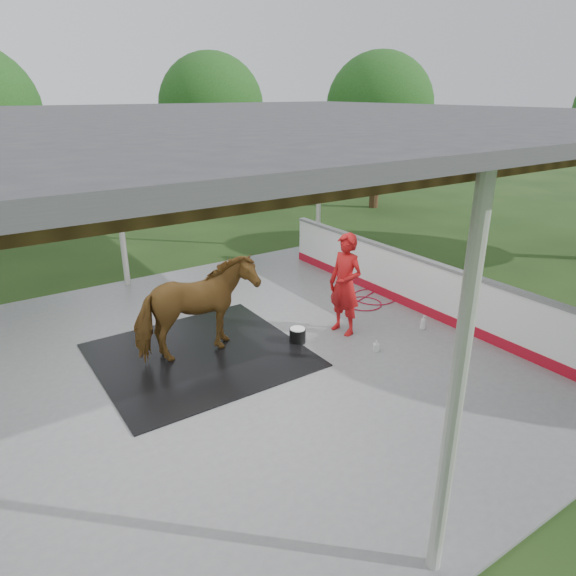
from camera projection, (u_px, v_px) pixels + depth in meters
ground at (217, 368)px, 8.68m from camera, size 100.00×100.00×0.00m
concrete_slab at (216, 367)px, 8.67m from camera, size 12.00×10.00×0.05m
pavilion_structure at (202, 123)px, 7.25m from camera, size 12.60×10.60×4.05m
dasher_board at (411, 282)px, 10.86m from camera, size 0.16×8.00×1.15m
tree_belt at (196, 131)px, 8.16m from camera, size 28.00×28.00×5.80m
rubber_mat at (200, 355)px, 8.99m from camera, size 3.40×3.19×0.03m
horse at (197, 309)px, 8.67m from camera, size 2.08×0.99×1.74m
handler at (345, 284)px, 9.54m from camera, size 0.57×0.77×1.94m
wash_bucket at (298, 335)px, 9.42m from camera, size 0.30×0.30×0.28m
soap_bottle_a at (423, 322)px, 9.93m from camera, size 0.14×0.14×0.29m
soap_bottle_b at (376, 346)px, 9.10m from camera, size 0.13×0.13×0.21m
hose_coil at (370, 299)px, 11.37m from camera, size 1.57×1.04×0.02m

